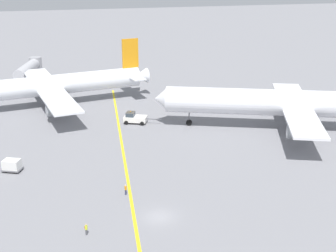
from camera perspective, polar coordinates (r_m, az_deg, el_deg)
name	(u,v)px	position (r m, az deg, el deg)	size (l,w,h in m)	color
ground_plane	(159,217)	(67.68, -1.08, -11.06)	(600.00, 600.00, 0.00)	gray
taxiway_stripe	(129,188)	(75.83, -4.80, -7.53)	(0.50, 120.00, 0.01)	yellow
airliner_at_gate_left	(40,87)	(118.70, -15.40, 4.66)	(57.36, 45.52, 15.44)	white
airliner_being_pushed	(286,103)	(102.14, 14.31, 2.71)	(54.13, 38.05, 16.12)	silver
pushback_tug	(135,118)	(104.45, -4.10, 0.98)	(8.13, 4.65, 2.80)	white
gse_container_dolly_flat	(12,165)	(85.00, -18.59, -4.56)	(3.82, 3.30, 2.15)	slate
ground_crew_ramp_agent_by_cones	(86,229)	(64.24, -9.98, -12.34)	(0.42, 0.41, 1.64)	#4C4C51
ground_crew_marshaller_foreground	(126,189)	(73.35, -5.21, -7.75)	(0.36, 0.50, 1.72)	#2D3351
jet_bridge	(29,67)	(146.23, -16.62, 6.89)	(7.85, 19.03, 6.01)	#B7B7BC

